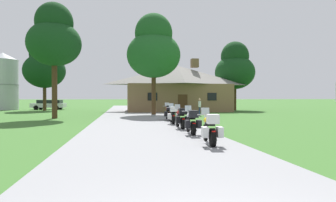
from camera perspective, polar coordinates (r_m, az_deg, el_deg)
name	(u,v)px	position (r m, az deg, el deg)	size (l,w,h in m)	color
ground_plane	(138,120)	(22.68, -6.00, -3.74)	(500.00, 500.00, 0.00)	#386628
asphalt_driveway	(139,122)	(20.69, -5.74, -4.09)	(6.40, 80.00, 0.06)	gray
motorcycle_yellow_nearest_to_camera	(210,129)	(10.51, 8.35, -5.59)	(0.86, 2.08, 1.30)	black
motorcycle_white_second_in_row	(192,122)	(13.40, 4.71, -4.22)	(0.79, 2.08, 1.30)	black
motorcycle_red_third_in_row	(181,118)	(15.88, 2.60, -3.45)	(0.72, 2.08, 1.30)	black
motorcycle_blue_fourth_in_row	(173,115)	(18.64, 0.95, -2.83)	(0.79, 2.08, 1.30)	black
motorcycle_red_farthest_in_row	(169,113)	(21.47, 0.10, -2.36)	(0.73, 2.08, 1.30)	black
stone_lodge	(177,88)	(36.35, 1.88, 2.64)	(13.23, 7.11, 6.69)	brown
bystander_white_shirt_near_lodge	(200,106)	(27.43, 6.30, -1.02)	(0.27, 0.54, 1.67)	navy
tree_right_of_lodge	(235,68)	(40.64, 13.14, 6.48)	(5.43, 5.43, 9.42)	#422D19
tree_left_near	(54,38)	(26.23, -21.67, 11.63)	(4.40, 4.40, 9.67)	#422D19
tree_left_far	(44,66)	(41.78, -23.34, 6.42)	(5.40, 5.40, 9.50)	#422D19
tree_by_lodge_front	(154,49)	(29.11, -2.87, 10.32)	(5.35, 5.35, 10.14)	#422D19
metal_silo_distant	(3,81)	(47.16, -30.03, 3.43)	(4.24, 4.24, 8.12)	#B2B7BC
parked_white_suv_far_left	(49,104)	(44.70, -22.58, -0.60)	(4.77, 2.31, 1.40)	silver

